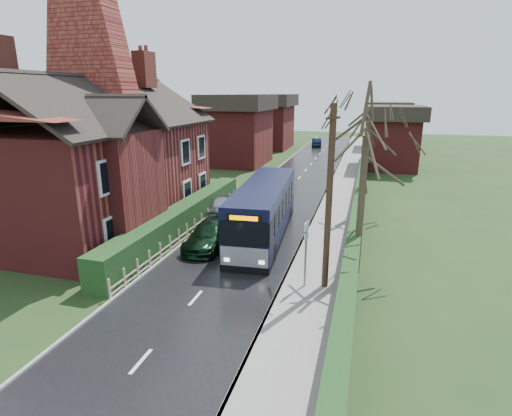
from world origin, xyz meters
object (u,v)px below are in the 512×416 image
(brick_house, at_px, (101,154))
(bus_stop_sign, at_px, (306,245))
(car_silver, at_px, (221,206))
(car_green, at_px, (209,235))
(telegraph_pole, at_px, (329,201))
(bus, at_px, (264,211))

(brick_house, distance_m, bus_stop_sign, 13.83)
(brick_house, height_order, car_silver, brick_house)
(car_green, distance_m, telegraph_pole, 7.79)
(bus_stop_sign, bearing_deg, car_silver, 139.11)
(car_silver, relative_size, bus_stop_sign, 1.40)
(bus, xyz_separation_m, bus_stop_sign, (3.20, -5.58, 0.42))
(car_silver, bearing_deg, bus, -52.02)
(car_silver, bearing_deg, bus_stop_sign, -64.38)
(brick_house, height_order, bus_stop_sign, brick_house)
(bus_stop_sign, bearing_deg, telegraph_pole, 24.66)
(bus, distance_m, bus_stop_sign, 6.44)
(car_green, relative_size, telegraph_pole, 0.59)
(car_silver, relative_size, telegraph_pole, 0.55)
(telegraph_pole, bearing_deg, bus_stop_sign, -141.37)
(bus, xyz_separation_m, telegraph_pole, (4.00, -5.37, 2.26))
(brick_house, relative_size, bus, 1.44)
(car_silver, distance_m, telegraph_pole, 11.66)
(car_silver, xyz_separation_m, telegraph_pole, (7.60, -8.29, 3.07))
(telegraph_pole, bearing_deg, bus, 151.01)
(car_silver, xyz_separation_m, bus_stop_sign, (6.80, -8.49, 1.23))
(bus, relative_size, car_green, 2.33)
(car_green, bearing_deg, telegraph_pole, -29.01)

